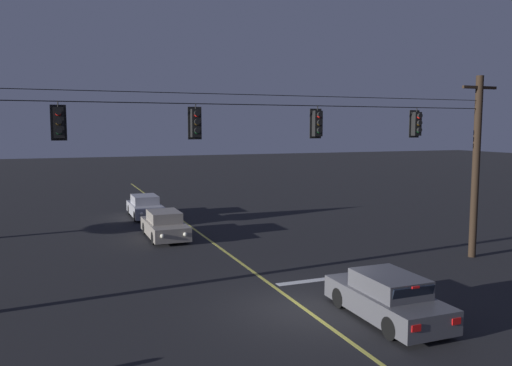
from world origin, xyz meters
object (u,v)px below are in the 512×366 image
object	(u,v)px
traffic_light_leftmost	(59,122)
traffic_light_right_inner	(417,124)
car_waiting_near_lane	(387,298)
car_oncoming_trailing	(145,207)
traffic_light_left_inner	(196,123)
car_oncoming_lead	(165,225)
traffic_light_centre	(318,123)

from	to	relation	value
traffic_light_leftmost	traffic_light_right_inner	distance (m)	13.65
car_waiting_near_lane	car_oncoming_trailing	xyz separation A→B (m)	(-3.80, 20.43, -0.00)
traffic_light_right_inner	traffic_light_left_inner	bearing A→B (deg)	180.00
traffic_light_left_inner	car_oncoming_lead	size ratio (longest dim) A/B	0.28
car_waiting_near_lane	traffic_light_left_inner	bearing A→B (deg)	132.99
traffic_light_leftmost	car_waiting_near_lane	size ratio (longest dim) A/B	0.28
traffic_light_right_inner	car_waiting_near_lane	bearing A→B (deg)	-134.50
traffic_light_leftmost	traffic_light_centre	xyz separation A→B (m)	(9.08, 0.00, 0.00)
traffic_light_leftmost	car_oncoming_lead	xyz separation A→B (m)	(5.01, 8.91, -5.20)
car_oncoming_lead	car_oncoming_trailing	size ratio (longest dim) A/B	1.00
car_oncoming_lead	traffic_light_centre	bearing A→B (deg)	-65.44
traffic_light_right_inner	car_oncoming_lead	world-z (taller)	traffic_light_right_inner
traffic_light_right_inner	traffic_light_centre	bearing A→B (deg)	180.00
traffic_light_centre	car_oncoming_lead	distance (m)	11.09
traffic_light_left_inner	traffic_light_right_inner	size ratio (longest dim) A/B	1.00
traffic_light_left_inner	car_waiting_near_lane	world-z (taller)	traffic_light_left_inner
traffic_light_left_inner	traffic_light_centre	world-z (taller)	same
traffic_light_centre	traffic_light_right_inner	xyz separation A→B (m)	(4.56, 0.00, 0.00)
car_waiting_near_lane	car_oncoming_trailing	distance (m)	20.78
traffic_light_left_inner	car_oncoming_trailing	xyz separation A→B (m)	(0.71, 15.60, -5.20)
traffic_light_centre	traffic_light_right_inner	bearing A→B (deg)	0.00
traffic_light_right_inner	car_waiting_near_lane	size ratio (longest dim) A/B	0.28
car_waiting_near_lane	car_oncoming_trailing	bearing A→B (deg)	100.53
traffic_light_left_inner	car_oncoming_lead	bearing A→B (deg)	86.01
traffic_light_leftmost	car_waiting_near_lane	world-z (taller)	traffic_light_leftmost
car_oncoming_lead	car_oncoming_trailing	world-z (taller)	same
traffic_light_leftmost	traffic_light_left_inner	size ratio (longest dim) A/B	1.00
traffic_light_right_inner	car_oncoming_trailing	size ratio (longest dim) A/B	0.28
traffic_light_right_inner	car_oncoming_trailing	distance (m)	18.53
traffic_light_leftmost	car_waiting_near_lane	xyz separation A→B (m)	(8.90, -4.83, -5.20)
traffic_light_left_inner	car_oncoming_lead	distance (m)	10.34
traffic_light_left_inner	car_oncoming_trailing	distance (m)	16.46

